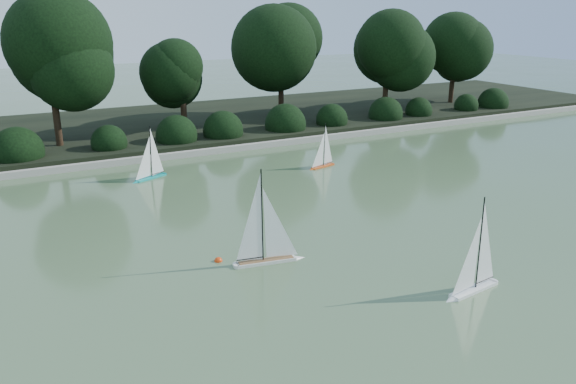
{
  "coord_description": "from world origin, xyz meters",
  "views": [
    {
      "loc": [
        -4.58,
        -6.66,
        4.15
      ],
      "look_at": [
        0.34,
        2.69,
        0.7
      ],
      "focal_mm": 35.0,
      "sensor_mm": 36.0,
      "label": 1
    }
  ],
  "objects_px": {
    "sailboat_white_b": "(271,247)",
    "sailboat_teal": "(148,170)",
    "sailboat_white_a": "(471,277)",
    "sailboat_orange": "(321,160)",
    "race_buoy": "(218,261)"
  },
  "relations": [
    {
      "from": "sailboat_white_a",
      "to": "sailboat_orange",
      "type": "distance_m",
      "value": 7.41
    },
    {
      "from": "sailboat_orange",
      "to": "race_buoy",
      "type": "relative_size",
      "value": 9.08
    },
    {
      "from": "sailboat_white_b",
      "to": "sailboat_teal",
      "type": "bearing_deg",
      "value": 95.93
    },
    {
      "from": "sailboat_white_a",
      "to": "sailboat_teal",
      "type": "xyz_separation_m",
      "value": [
        -2.84,
        8.32,
        -0.02
      ]
    },
    {
      "from": "sailboat_orange",
      "to": "sailboat_white_b",
      "type": "bearing_deg",
      "value": -128.87
    },
    {
      "from": "sailboat_white_b",
      "to": "race_buoy",
      "type": "relative_size",
      "value": 12.45
    },
    {
      "from": "sailboat_white_b",
      "to": "sailboat_orange",
      "type": "xyz_separation_m",
      "value": [
        3.88,
        4.82,
        -0.07
      ]
    },
    {
      "from": "sailboat_white_b",
      "to": "sailboat_teal",
      "type": "distance_m",
      "value": 5.95
    },
    {
      "from": "sailboat_white_a",
      "to": "race_buoy",
      "type": "xyz_separation_m",
      "value": [
        -3.03,
        2.86,
        -0.25
      ]
    },
    {
      "from": "sailboat_white_a",
      "to": "sailboat_white_b",
      "type": "height_order",
      "value": "sailboat_white_b"
    },
    {
      "from": "sailboat_white_b",
      "to": "sailboat_teal",
      "type": "relative_size",
      "value": 1.21
    },
    {
      "from": "sailboat_white_b",
      "to": "race_buoy",
      "type": "distance_m",
      "value": 0.96
    },
    {
      "from": "sailboat_white_b",
      "to": "sailboat_white_a",
      "type": "bearing_deg",
      "value": -47.18
    },
    {
      "from": "sailboat_teal",
      "to": "sailboat_orange",
      "type": "bearing_deg",
      "value": -13.72
    },
    {
      "from": "sailboat_white_b",
      "to": "sailboat_orange",
      "type": "relative_size",
      "value": 1.37
    }
  ]
}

